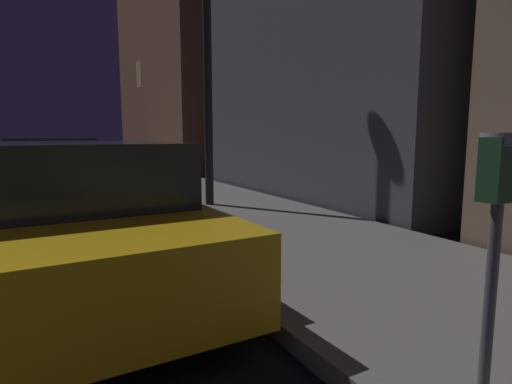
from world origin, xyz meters
TOP-DOWN VIEW (x-y plane):
  - parking_meter at (4.42, 0.87)m, footprint 0.19×0.19m
  - car_yellow_cab at (2.85, 3.90)m, footprint 2.22×4.22m
  - car_silver at (2.85, 10.04)m, footprint 2.22×4.55m
  - street_lamp at (5.53, 7.23)m, footprint 0.44×0.44m
  - building_far at (10.71, 19.55)m, footprint 6.83×10.89m

SIDE VIEW (x-z plane):
  - car_yellow_cab at x=2.85m, z-range -0.01..1.42m
  - car_silver at x=2.85m, z-range 0.00..1.43m
  - parking_meter at x=4.42m, z-range 0.50..1.86m
  - street_lamp at x=5.53m, z-range 1.05..6.64m
  - building_far at x=10.71m, z-range 0.00..15.19m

